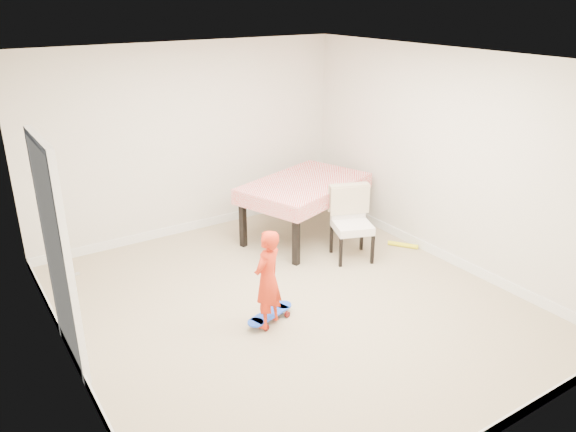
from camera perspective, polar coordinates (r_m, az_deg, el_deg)
ground at (r=6.22m, az=0.24°, el=-8.92°), size 5.00×5.00×0.00m
ceiling at (r=5.38m, az=0.28°, el=15.42°), size 4.50×5.00×0.04m
wall_back at (r=7.77m, az=-9.94°, el=7.52°), size 4.50×0.04×2.60m
wall_front at (r=4.01m, az=20.30°, el=-7.62°), size 4.50×0.04×2.60m
wall_left at (r=4.89m, az=-22.14°, el=-2.49°), size 0.04×5.00×2.60m
wall_right at (r=7.08m, az=15.58°, el=5.64°), size 0.04×5.00×2.60m
door at (r=5.28m, az=-22.33°, el=-4.05°), size 0.11×0.94×2.11m
baseboard_back at (r=8.17m, az=-9.41°, el=-0.92°), size 4.50×0.02×0.12m
baseboard_left at (r=5.49m, az=-20.36°, el=-14.40°), size 0.02×5.00×0.12m
baseboard_right at (r=7.52m, az=14.68°, el=-3.45°), size 0.02×5.00×0.12m
dining_table at (r=7.70m, az=1.65°, el=0.72°), size 1.98×1.58×0.81m
dining_chair at (r=7.08m, az=6.56°, el=-0.83°), size 0.69×0.74×0.93m
skateboard at (r=5.92m, az=-1.84°, el=-10.19°), size 0.64×0.39×0.09m
child at (r=5.58m, az=-2.08°, el=-6.73°), size 0.45×0.39×1.03m
foam_toy at (r=7.67m, az=11.60°, el=-2.89°), size 0.28×0.36×0.06m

